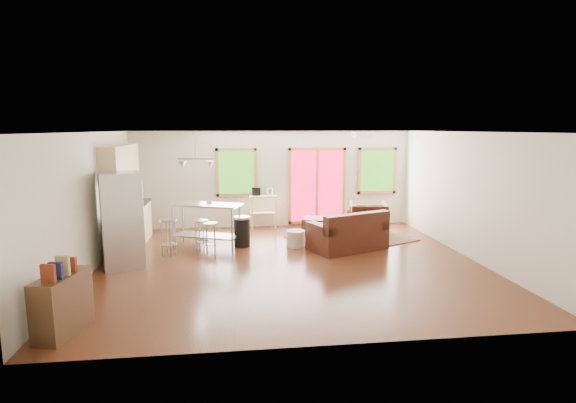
{
  "coord_description": "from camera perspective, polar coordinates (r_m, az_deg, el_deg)",
  "views": [
    {
      "loc": [
        -1.11,
        -8.62,
        2.67
      ],
      "look_at": [
        0.0,
        0.3,
        1.2
      ],
      "focal_mm": 28.0,
      "sensor_mm": 36.0,
      "label": 1
    }
  ],
  "objects": [
    {
      "name": "loveseat",
      "position": [
        10.05,
        7.68,
        -4.17
      ],
      "size": [
        1.86,
        1.46,
        0.87
      ],
      "rotation": [
        0.0,
        0.0,
        0.38
      ],
      "color": "black",
      "rests_on": "floor"
    },
    {
      "name": "back_wall",
      "position": [
        12.25,
        -1.86,
        2.87
      ],
      "size": [
        7.5,
        0.02,
        2.6
      ],
      "primitive_type": "cube",
      "color": "beige",
      "rests_on": "ground"
    },
    {
      "name": "pouf",
      "position": [
        10.26,
        0.97,
        -4.73
      ],
      "size": [
        0.52,
        0.52,
        0.37
      ],
      "primitive_type": "cylinder",
      "rotation": [
        0.0,
        0.0,
        -0.25
      ],
      "color": "beige",
      "rests_on": "floor"
    },
    {
      "name": "ceiling_flush",
      "position": [
        9.61,
        9.39,
        8.33
      ],
      "size": [
        0.35,
        0.35,
        0.12
      ],
      "primitive_type": "cube",
      "color": "white",
      "rests_on": "ceiling"
    },
    {
      "name": "front_wall",
      "position": [
        5.4,
        5.04,
        -5.43
      ],
      "size": [
        7.5,
        0.02,
        2.6
      ],
      "primitive_type": "cube",
      "color": "beige",
      "rests_on": "ground"
    },
    {
      "name": "bar_stool_a",
      "position": [
        9.79,
        -14.98,
        -3.32
      ],
      "size": [
        0.49,
        0.49,
        0.79
      ],
      "rotation": [
        0.0,
        0.0,
        -0.41
      ],
      "color": "#B7BABC",
      "rests_on": "floor"
    },
    {
      "name": "trash_can",
      "position": [
        10.29,
        -5.85,
        -3.78
      ],
      "size": [
        0.49,
        0.49,
        0.69
      ],
      "rotation": [
        0.0,
        0.0,
        -0.4
      ],
      "color": "black",
      "rests_on": "floor"
    },
    {
      "name": "ceiling",
      "position": [
        8.69,
        0.25,
        8.9
      ],
      "size": [
        7.5,
        7.0,
        0.02
      ],
      "primitive_type": "cube",
      "color": "silver",
      "rests_on": "ground"
    },
    {
      "name": "ottoman",
      "position": [
        11.46,
        3.55,
        -3.12
      ],
      "size": [
        0.8,
        0.8,
        0.42
      ],
      "primitive_type": "cube",
      "rotation": [
        0.0,
        0.0,
        -0.32
      ],
      "color": "black",
      "rests_on": "floor"
    },
    {
      "name": "right_wall",
      "position": [
        9.99,
        22.16,
        0.72
      ],
      "size": [
        0.02,
        7.0,
        2.6
      ],
      "primitive_type": "cube",
      "color": "beige",
      "rests_on": "ground"
    },
    {
      "name": "island",
      "position": [
        10.31,
        -10.34,
        -1.98
      ],
      "size": [
        1.69,
        1.15,
        0.99
      ],
      "rotation": [
        0.0,
        0.0,
        -0.37
      ],
      "color": "#B7BABC",
      "rests_on": "floor"
    },
    {
      "name": "bar_stool_c",
      "position": [
        9.77,
        -9.82,
        -3.67
      ],
      "size": [
        0.35,
        0.35,
        0.67
      ],
      "rotation": [
        0.0,
        0.0,
        0.09
      ],
      "color": "#B7BABC",
      "rests_on": "floor"
    },
    {
      "name": "cup",
      "position": [
        10.37,
        -9.98,
        -0.04
      ],
      "size": [
        0.13,
        0.11,
        0.13
      ],
      "primitive_type": "imported",
      "rotation": [
        0.0,
        0.0,
        -0.03
      ],
      "color": "silver",
      "rests_on": "island"
    },
    {
      "name": "left_wall",
      "position": [
        9.12,
        -23.9,
        -0.15
      ],
      "size": [
        0.02,
        7.0,
        2.6
      ],
      "primitive_type": "cube",
      "color": "beige",
      "rests_on": "ground"
    },
    {
      "name": "window_left",
      "position": [
        12.13,
        -6.57,
        3.7
      ],
      "size": [
        1.1,
        0.05,
        1.3
      ],
      "color": "#285D14",
      "rests_on": "back_wall"
    },
    {
      "name": "vase",
      "position": [
        10.96,
        7.74,
        -2.12
      ],
      "size": [
        0.2,
        0.21,
        0.32
      ],
      "rotation": [
        0.0,
        0.0,
        0.07
      ],
      "color": "silver",
      "rests_on": "coffee_table"
    },
    {
      "name": "pendant_light",
      "position": [
        10.17,
        -11.57,
        4.75
      ],
      "size": [
        0.8,
        0.18,
        0.79
      ],
      "color": "gray",
      "rests_on": "ceiling"
    },
    {
      "name": "cabinets",
      "position": [
        10.73,
        -19.8,
        -0.61
      ],
      "size": [
        0.64,
        2.24,
        2.3
      ],
      "color": "#D9BA82",
      "rests_on": "floor"
    },
    {
      "name": "french_doors",
      "position": [
        12.39,
        3.7,
        1.99
      ],
      "size": [
        1.6,
        0.05,
        2.1
      ],
      "color": "red",
      "rests_on": "back_wall"
    },
    {
      "name": "kitchen_cart",
      "position": [
        12.14,
        -3.31,
        0.23
      ],
      "size": [
        0.74,
        0.48,
        1.12
      ],
      "rotation": [
        0.0,
        0.0,
        0.02
      ],
      "color": "#D9BA82",
      "rests_on": "floor"
    },
    {
      "name": "coffee_table",
      "position": [
        11.34,
        8.81,
        -2.82
      ],
      "size": [
        1.05,
        0.86,
        0.36
      ],
      "rotation": [
        0.0,
        0.0,
        -0.4
      ],
      "color": "#3D2616",
      "rests_on": "floor"
    },
    {
      "name": "rug",
      "position": [
        11.09,
        8.05,
        -4.66
      ],
      "size": [
        3.22,
        2.93,
        0.03
      ],
      "primitive_type": "cube",
      "rotation": [
        0.0,
        0.0,
        0.43
      ],
      "color": "#546240",
      "rests_on": "floor"
    },
    {
      "name": "window_right",
      "position": [
        12.78,
        11.24,
        3.86
      ],
      "size": [
        1.1,
        0.05,
        1.3
      ],
      "color": "#285D14",
      "rests_on": "back_wall"
    },
    {
      "name": "bar_stool_b",
      "position": [
        10.01,
        -10.97,
        -3.32
      ],
      "size": [
        0.42,
        0.42,
        0.69
      ],
      "rotation": [
        0.0,
        0.0,
        -0.33
      ],
      "color": "#B7BABC",
      "rests_on": "floor"
    },
    {
      "name": "bookshelf",
      "position": [
        6.68,
        -26.73,
        -11.46
      ],
      "size": [
        0.55,
        0.95,
        1.05
      ],
      "rotation": [
        0.0,
        0.0,
        -0.23
      ],
      "color": "#3D2616",
      "rests_on": "floor"
    },
    {
      "name": "armchair",
      "position": [
        11.53,
        10.14,
        -1.91
      ],
      "size": [
        1.05,
        1.0,
        0.92
      ],
      "primitive_type": "imported",
      "rotation": [
        0.0,
        0.0,
        2.93
      ],
      "color": "black",
      "rests_on": "floor"
    },
    {
      "name": "floor",
      "position": [
        9.09,
        0.24,
        -7.85
      ],
      "size": [
        7.5,
        7.0,
        0.02
      ],
      "primitive_type": "cube",
      "color": "#3D1D0F",
      "rests_on": "ground"
    },
    {
      "name": "refrigerator",
      "position": [
        9.25,
        -20.32,
        -2.19
      ],
      "size": [
        0.93,
        0.91,
        1.84
      ],
      "rotation": [
        0.0,
        0.0,
        0.32
      ],
      "color": "#B7BABC",
      "rests_on": "floor"
    },
    {
      "name": "book",
      "position": [
        11.15,
        9.63,
        -1.85
      ],
      "size": [
        0.2,
        0.11,
        0.28
      ],
      "primitive_type": "imported",
      "rotation": [
        0.0,
        0.0,
        -0.43
      ],
      "color": "maroon",
      "rests_on": "coffee_table"
    }
  ]
}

